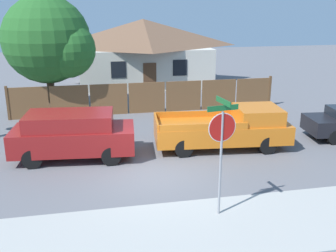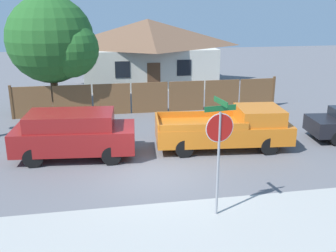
{
  "view_description": "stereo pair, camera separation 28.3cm",
  "coord_description": "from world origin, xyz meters",
  "px_view_note": "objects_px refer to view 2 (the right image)",
  "views": [
    {
      "loc": [
        -2.1,
        -12.6,
        5.86
      ],
      "look_at": [
        0.6,
        0.73,
        1.6
      ],
      "focal_mm": 42.0,
      "sensor_mm": 36.0,
      "label": 1
    },
    {
      "loc": [
        -1.82,
        -12.65,
        5.86
      ],
      "look_at": [
        0.6,
        0.73,
        1.6
      ],
      "focal_mm": 42.0,
      "sensor_mm": 36.0,
      "label": 2
    }
  ],
  "objects_px": {
    "red_suv": "(74,133)",
    "orange_pickup": "(229,129)",
    "house": "(148,51)",
    "stop_sign": "(219,138)",
    "oak_tree": "(55,42)"
  },
  "relations": [
    {
      "from": "house",
      "to": "orange_pickup",
      "type": "xyz_separation_m",
      "value": [
        1.5,
        -14.33,
        -1.63
      ]
    },
    {
      "from": "house",
      "to": "orange_pickup",
      "type": "bearing_deg",
      "value": -84.03
    },
    {
      "from": "oak_tree",
      "to": "red_suv",
      "type": "bearing_deg",
      "value": -80.98
    },
    {
      "from": "orange_pickup",
      "to": "house",
      "type": "bearing_deg",
      "value": 101.51
    },
    {
      "from": "house",
      "to": "oak_tree",
      "type": "height_order",
      "value": "oak_tree"
    },
    {
      "from": "red_suv",
      "to": "orange_pickup",
      "type": "xyz_separation_m",
      "value": [
        6.32,
        -0.03,
        -0.16
      ]
    },
    {
      "from": "house",
      "to": "oak_tree",
      "type": "relative_size",
      "value": 1.6
    },
    {
      "from": "orange_pickup",
      "to": "oak_tree",
      "type": "bearing_deg",
      "value": 141.57
    },
    {
      "from": "red_suv",
      "to": "orange_pickup",
      "type": "relative_size",
      "value": 0.84
    },
    {
      "from": "house",
      "to": "red_suv",
      "type": "relative_size",
      "value": 2.1
    },
    {
      "from": "oak_tree",
      "to": "orange_pickup",
      "type": "xyz_separation_m",
      "value": [
        7.45,
        -7.19,
        -3.04
      ]
    },
    {
      "from": "house",
      "to": "stop_sign",
      "type": "xyz_separation_m",
      "value": [
        -0.6,
        -19.52,
        -0.13
      ]
    },
    {
      "from": "orange_pickup",
      "to": "red_suv",
      "type": "bearing_deg",
      "value": -174.71
    },
    {
      "from": "stop_sign",
      "to": "red_suv",
      "type": "bearing_deg",
      "value": 121.1
    },
    {
      "from": "stop_sign",
      "to": "orange_pickup",
      "type": "bearing_deg",
      "value": 60.14
    }
  ]
}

